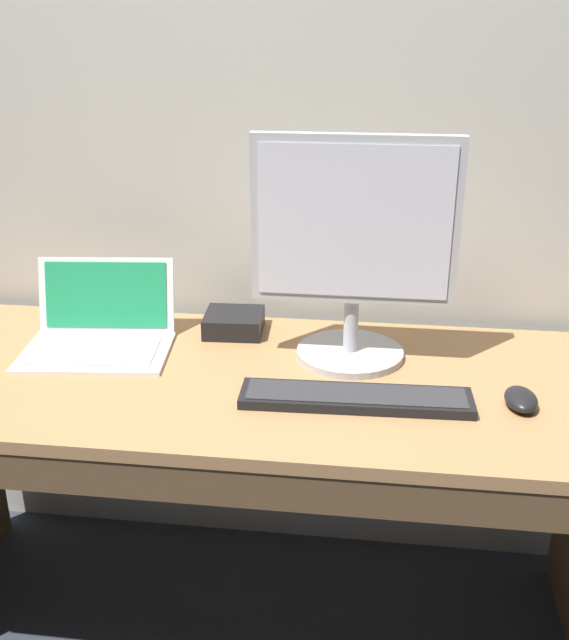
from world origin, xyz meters
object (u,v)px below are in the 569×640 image
Objects in this scene: laptop_white at (100,328)px; external_drive_box at (234,323)px; wired_keyboard at (356,398)px; computer_mouse at (521,399)px; external_monitor at (354,247)px.

external_drive_box is (0.31, 0.12, -0.02)m from laptop_white.
wired_keyboard is (0.64, -0.22, -0.03)m from laptop_white.
computer_mouse is (0.99, -0.19, -0.03)m from laptop_white.
external_monitor is at bearing 150.24° from computer_mouse.
laptop_white is 0.76× the size of wired_keyboard.
external_drive_box is at bearing 133.84° from wired_keyboard.
external_monitor reaches higher than laptop_white.
computer_mouse is at bearing -27.37° from external_monitor.
external_monitor is at bearing -22.18° from external_drive_box.
wired_keyboard is at bearing -18.87° from laptop_white.
external_monitor reaches higher than external_drive_box.
laptop_white is 0.71× the size of external_monitor.
laptop_white is at bearing 166.59° from computer_mouse.
external_monitor reaches higher than wired_keyboard.
laptop_white reaches higher than wired_keyboard.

